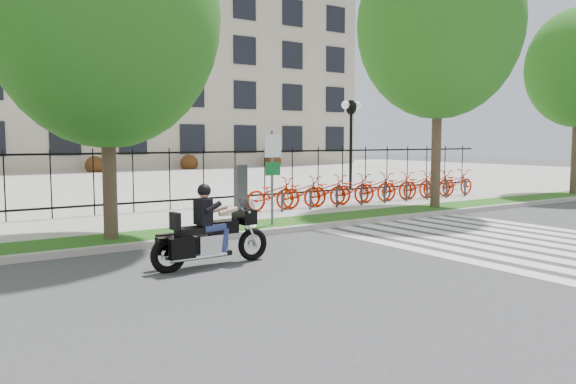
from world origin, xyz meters
TOP-DOWN VIEW (x-y plane):
  - ground at (0.00, 0.00)m, footprint 120.00×120.00m
  - curb at (0.00, 4.10)m, footprint 60.00×0.20m
  - grass_verge at (0.00, 4.95)m, footprint 60.00×1.50m
  - sidewalk at (0.00, 7.45)m, footprint 60.00×3.50m
  - plaza at (0.00, 25.00)m, footprint 80.00×34.00m
  - crosswalk_stripes at (4.83, 0.00)m, footprint 5.70×8.00m
  - iron_fence at (0.00, 9.20)m, footprint 30.00×0.06m
  - office_building at (0.00, 44.92)m, footprint 60.00×21.90m
  - lamp_post_right at (10.00, 12.00)m, footprint 1.06×0.70m
  - street_tree_1 at (-3.17, 4.95)m, footprint 5.13×5.13m
  - street_tree_2 at (7.74, 4.95)m, footprint 5.40×5.40m
  - bike_share_station at (7.04, 7.20)m, footprint 11.18×0.89m
  - sign_pole_regulatory at (1.00, 4.58)m, footprint 0.50×0.09m
  - motorcycle_rider at (-2.24, 1.66)m, footprint 2.48×0.73m

SIDE VIEW (x-z plane):
  - ground at x=0.00m, z-range 0.00..0.00m
  - crosswalk_stripes at x=4.83m, z-range 0.00..0.01m
  - plaza at x=0.00m, z-range 0.00..0.10m
  - curb at x=0.00m, z-range 0.00..0.15m
  - grass_verge at x=0.00m, z-range 0.00..0.15m
  - sidewalk at x=0.00m, z-range 0.00..0.15m
  - motorcycle_rider at x=-2.24m, z-range -0.32..1.59m
  - bike_share_station at x=7.04m, z-range -0.07..1.43m
  - iron_fence at x=0.00m, z-range 0.15..2.15m
  - sign_pole_regulatory at x=1.00m, z-range 0.49..2.99m
  - lamp_post_right at x=10.00m, z-range 1.08..5.33m
  - street_tree_1 at x=-3.17m, z-range 1.17..9.14m
  - street_tree_2 at x=7.74m, z-range 1.61..10.77m
  - office_building at x=0.00m, z-range -0.11..20.04m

